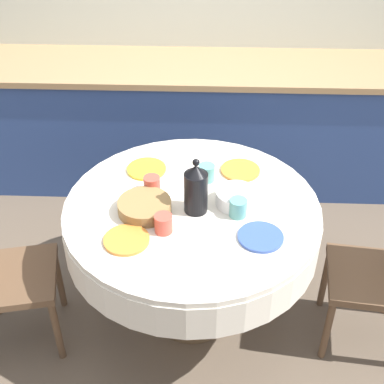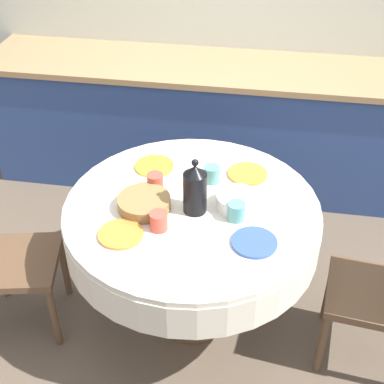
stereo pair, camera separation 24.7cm
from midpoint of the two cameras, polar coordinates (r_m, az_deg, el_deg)
The scene contains 14 objects.
ground_plane at distance 3.05m, azimuth -2.38°, elevation -12.74°, with size 12.00×12.00×0.00m, color brown.
kitchen_counter at distance 3.79m, azimuth -1.10°, elevation 7.21°, with size 3.24×0.64×0.89m.
dining_table at distance 2.60m, azimuth -2.72°, elevation -3.75°, with size 1.23×1.23×0.75m.
plate_near_left at distance 2.36m, azimuth -10.01°, elevation -5.17°, with size 0.20×0.20×0.01m, color orange.
cup_near_left at distance 2.36m, azimuth -6.07°, elevation -3.49°, with size 0.08×0.08×0.09m, color #CC4C3D.
plate_near_right at distance 2.34m, azimuth 4.34°, elevation -4.93°, with size 0.20×0.20×0.01m, color #3856AD.
cup_near_right at distance 2.44m, azimuth 2.06°, elevation -1.80°, with size 0.08×0.08×0.09m, color #5BA39E.
plate_far_left at distance 2.78m, azimuth -7.42°, elevation 2.37°, with size 0.20×0.20×0.01m, color yellow.
cup_far_left at distance 2.60m, azimuth -7.02°, elevation 0.68°, with size 0.08×0.08×0.09m, color #CC4C3D.
plate_far_right at distance 2.75m, azimuth 2.62°, elevation 2.25°, with size 0.20×0.20×0.01m, color orange.
cup_far_right at distance 2.66m, azimuth -1.07°, elevation 1.97°, with size 0.08×0.08×0.09m, color #5BA39E.
coffee_carafe at distance 2.42m, azimuth -2.51°, elevation 0.24°, with size 0.11×0.11×0.28m.
bread_basket at distance 2.49m, azimuth -7.93°, elevation -1.67°, with size 0.25×0.25×0.06m, color olive.
fruit_bowl at distance 2.51m, azimuth 1.94°, elevation -0.71°, with size 0.19×0.19×0.07m, color silver.
Camera 1 is at (0.08, -1.98, 2.31)m, focal length 50.00 mm.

